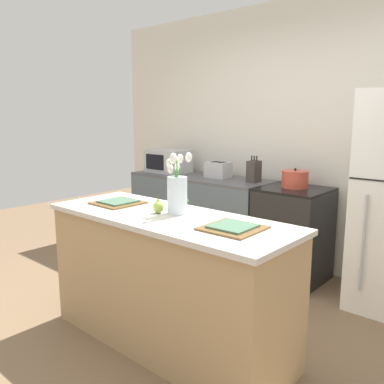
# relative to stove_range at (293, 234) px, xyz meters

# --- Properties ---
(ground_plane) EXTENTS (10.00, 10.00, 0.00)m
(ground_plane) POSITION_rel_stove_range_xyz_m (-0.10, -1.60, -0.45)
(ground_plane) COLOR brown
(back_wall) EXTENTS (5.20, 0.08, 2.70)m
(back_wall) POSITION_rel_stove_range_xyz_m (-0.10, 0.40, 0.90)
(back_wall) COLOR silver
(back_wall) RESTS_ON ground_plane
(kitchen_island) EXTENTS (1.80, 0.66, 0.92)m
(kitchen_island) POSITION_rel_stove_range_xyz_m (-0.10, -1.60, 0.01)
(kitchen_island) COLOR tan
(kitchen_island) RESTS_ON ground_plane
(back_counter) EXTENTS (1.68, 0.60, 0.90)m
(back_counter) POSITION_rel_stove_range_xyz_m (-1.16, 0.00, 0.00)
(back_counter) COLOR slate
(back_counter) RESTS_ON ground_plane
(stove_range) EXTENTS (0.60, 0.61, 0.90)m
(stove_range) POSITION_rel_stove_range_xyz_m (0.00, 0.00, 0.00)
(stove_range) COLOR black
(stove_range) RESTS_ON ground_plane
(flower_vase) EXTENTS (0.16, 0.17, 0.41)m
(flower_vase) POSITION_rel_stove_range_xyz_m (-0.08, -1.52, 0.63)
(flower_vase) COLOR silver
(flower_vase) RESTS_ON kitchen_island
(pear_figurine) EXTENTS (0.07, 0.07, 0.12)m
(pear_figurine) POSITION_rel_stove_range_xyz_m (-0.18, -1.60, 0.52)
(pear_figurine) COLOR #9EBC47
(pear_figurine) RESTS_ON kitchen_island
(plate_setting_left) EXTENTS (0.33, 0.33, 0.02)m
(plate_setting_left) POSITION_rel_stove_range_xyz_m (-0.63, -1.59, 0.48)
(plate_setting_left) COLOR brown
(plate_setting_left) RESTS_ON kitchen_island
(plate_setting_right) EXTENTS (0.33, 0.33, 0.02)m
(plate_setting_right) POSITION_rel_stove_range_xyz_m (0.43, -1.59, 0.48)
(plate_setting_right) COLOR brown
(plate_setting_right) RESTS_ON kitchen_island
(toaster) EXTENTS (0.28, 0.18, 0.17)m
(toaster) POSITION_rel_stove_range_xyz_m (-0.95, 0.05, 0.53)
(toaster) COLOR #B7BABC
(toaster) RESTS_ON back_counter
(cooking_pot) EXTENTS (0.26, 0.26, 0.18)m
(cooking_pot) POSITION_rel_stove_range_xyz_m (-0.02, 0.03, 0.53)
(cooking_pot) COLOR #CC4C38
(cooking_pot) RESTS_ON stove_range
(microwave) EXTENTS (0.48, 0.37, 0.27)m
(microwave) POSITION_rel_stove_range_xyz_m (-1.66, -0.00, 0.58)
(microwave) COLOR #B7BABC
(microwave) RESTS_ON back_counter
(knife_block) EXTENTS (0.10, 0.14, 0.27)m
(knife_block) POSITION_rel_stove_range_xyz_m (-0.48, 0.04, 0.56)
(knife_block) COLOR #3D3833
(knife_block) RESTS_ON back_counter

